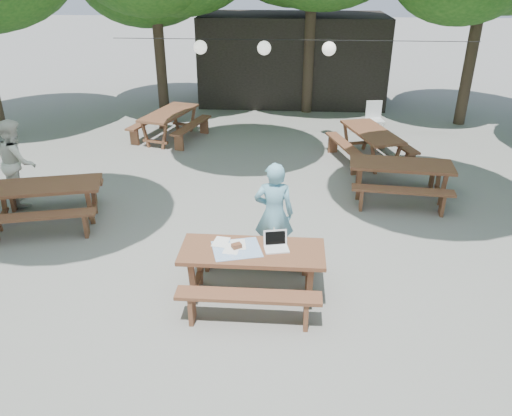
{
  "coord_description": "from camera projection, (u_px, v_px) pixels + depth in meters",
  "views": [
    {
      "loc": [
        0.54,
        -6.82,
        4.32
      ],
      "look_at": [
        0.06,
        -0.23,
        1.05
      ],
      "focal_mm": 35.0,
      "sensor_mm": 36.0,
      "label": 1
    }
  ],
  "objects": [
    {
      "name": "pavilion",
      "position": [
        292.0,
        58.0,
        16.78
      ],
      "size": [
        6.0,
        3.0,
        2.8
      ],
      "primitive_type": "cube",
      "color": "black",
      "rests_on": "ground"
    },
    {
      "name": "paper_lanterns",
      "position": [
        265.0,
        48.0,
        12.35
      ],
      "size": [
        9.0,
        0.34,
        0.38
      ],
      "color": "black",
      "rests_on": "ground"
    },
    {
      "name": "laptop",
      "position": [
        276.0,
        244.0,
        6.9
      ],
      "size": [
        0.38,
        0.32,
        0.24
      ],
      "rotation": [
        0.0,
        0.0,
        0.21
      ],
      "color": "white",
      "rests_on": "main_picnic_table"
    },
    {
      "name": "ground",
      "position": [
        254.0,
        260.0,
        8.04
      ],
      "size": [
        80.0,
        80.0,
        0.0
      ],
      "primitive_type": "plane",
      "color": "slate",
      "rests_on": "ground"
    },
    {
      "name": "picnic_table_far_w",
      "position": [
        170.0,
        125.0,
        13.37
      ],
      "size": [
        2.03,
        2.25,
        0.75
      ],
      "rotation": [
        0.0,
        0.0,
        1.3
      ],
      "color": "brown",
      "rests_on": "ground"
    },
    {
      "name": "main_picnic_table",
      "position": [
        252.0,
        272.0,
        7.04
      ],
      "size": [
        2.0,
        1.58,
        0.75
      ],
      "color": "brown",
      "rests_on": "ground"
    },
    {
      "name": "picnic_table_far_e",
      "position": [
        370.0,
        145.0,
        11.89
      ],
      "size": [
        2.07,
        2.28,
        0.75
      ],
      "rotation": [
        0.0,
        0.0,
        1.87
      ],
      "color": "brown",
      "rests_on": "ground"
    },
    {
      "name": "woman",
      "position": [
        274.0,
        214.0,
        7.66
      ],
      "size": [
        0.61,
        0.41,
        1.68
      ],
      "primitive_type": "imported",
      "rotation": [
        0.0,
        0.0,
        3.15
      ],
      "color": "#6EB0C9",
      "rests_on": "ground"
    },
    {
      "name": "tabletop_clutter",
      "position": [
        236.0,
        248.0,
        6.9
      ],
      "size": [
        0.77,
        0.71,
        0.08
      ],
      "color": "#3A78C6",
      "rests_on": "main_picnic_table"
    },
    {
      "name": "picnic_table_nw",
      "position": [
        46.0,
        203.0,
        9.05
      ],
      "size": [
        2.24,
        2.01,
        0.75
      ],
      "rotation": [
        0.0,
        0.0,
        0.25
      ],
      "color": "brown",
      "rests_on": "ground"
    },
    {
      "name": "picnic_table_ne",
      "position": [
        399.0,
        180.0,
        9.99
      ],
      "size": [
        2.06,
        1.75,
        0.75
      ],
      "rotation": [
        0.0,
        0.0,
        -0.09
      ],
      "color": "brown",
      "rests_on": "ground"
    },
    {
      "name": "plastic_chair",
      "position": [
        374.0,
        125.0,
        13.8
      ],
      "size": [
        0.51,
        0.51,
        0.9
      ],
      "rotation": [
        0.0,
        0.0,
        0.17
      ],
      "color": "silver",
      "rests_on": "ground"
    },
    {
      "name": "second_person",
      "position": [
        17.0,
        162.0,
        9.65
      ],
      "size": [
        0.96,
        1.03,
        1.68
      ],
      "primitive_type": "imported",
      "rotation": [
        0.0,
        0.0,
        2.09
      ],
      "color": "white",
      "rests_on": "ground"
    }
  ]
}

